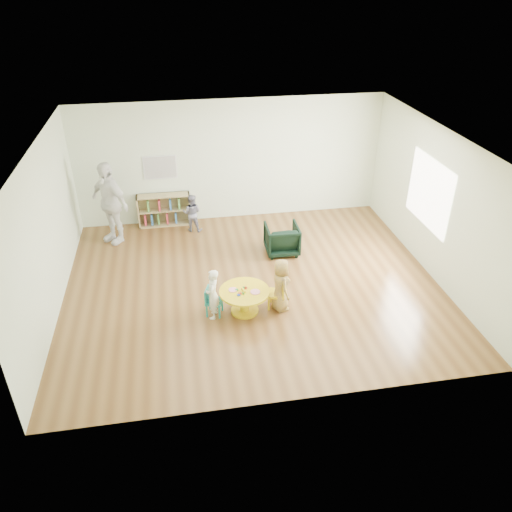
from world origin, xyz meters
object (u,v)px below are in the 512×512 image
at_px(toddler, 192,213).
at_px(adult_caretaker, 110,203).
at_px(kid_chair_left, 212,300).
at_px(kid_chair_right, 279,293).
at_px(activity_table, 245,297).
at_px(child_left, 213,294).
at_px(bookshelf, 164,210).
at_px(child_right, 281,285).
at_px(armchair, 282,239).

distance_m(toddler, adult_caretaker, 1.80).
relative_size(kid_chair_left, kid_chair_right, 0.92).
xyz_separation_m(toddler, adult_caretaker, (-1.73, -0.18, 0.47)).
relative_size(activity_table, toddler, 1.00).
height_order(kid_chair_left, toddler, toddler).
bearing_deg(child_left, toddler, -164.37).
height_order(bookshelf, child_left, child_left).
relative_size(activity_table, kid_chair_left, 1.69).
distance_m(activity_table, child_left, 0.58).
distance_m(child_right, adult_caretaker, 4.37).
distance_m(kid_chair_left, child_right, 1.22).
height_order(activity_table, adult_caretaker, adult_caretaker).
distance_m(kid_chair_left, child_left, 0.20).
bearing_deg(kid_chair_left, child_right, 106.03).
distance_m(armchair, child_right, 2.01).
bearing_deg(kid_chair_right, activity_table, 113.06).
distance_m(armchair, child_left, 2.57).
height_order(armchair, adult_caretaker, adult_caretaker).
distance_m(bookshelf, armchair, 2.99).
bearing_deg(bookshelf, kid_chair_right, -62.03).
distance_m(activity_table, bookshelf, 3.93).
bearing_deg(bookshelf, activity_table, -70.16).
bearing_deg(adult_caretaker, toddler, 50.92).
height_order(kid_chair_left, armchair, armchair).
xyz_separation_m(kid_chair_right, armchair, (0.47, 1.91, 0.01)).
height_order(activity_table, bookshelf, bookshelf).
distance_m(kid_chair_left, adult_caretaker, 3.62).
xyz_separation_m(armchair, adult_caretaker, (-3.51, 1.15, 0.59)).
height_order(bookshelf, toddler, toddler).
bearing_deg(armchair, adult_caretaker, -16.90).
height_order(bookshelf, adult_caretaker, adult_caretaker).
relative_size(bookshelf, armchair, 1.73).
relative_size(activity_table, child_right, 0.88).
bearing_deg(armchair, activity_table, 61.85).
bearing_deg(adult_caretaker, kid_chair_left, -13.56).
height_order(armchair, child_right, child_right).
height_order(child_left, child_right, child_right).
relative_size(kid_chair_right, child_right, 0.57).
bearing_deg(child_right, child_left, 82.57).
bearing_deg(toddler, activity_table, 117.89).
bearing_deg(adult_caretaker, armchair, 26.84).
bearing_deg(toddler, bookshelf, -18.78).
bearing_deg(child_left, activity_table, 108.25).
height_order(armchair, toddler, toddler).
distance_m(bookshelf, adult_caretaker, 1.37).
relative_size(activity_table, armchair, 1.26).
distance_m(child_left, adult_caretaker, 3.67).
xyz_separation_m(activity_table, toddler, (-0.70, 3.26, 0.13)).
xyz_separation_m(activity_table, bookshelf, (-1.33, 3.69, 0.06)).
height_order(kid_chair_left, child_right, child_right).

